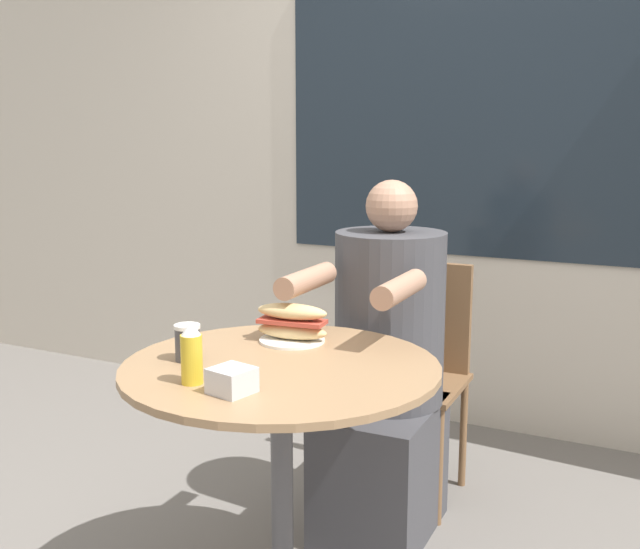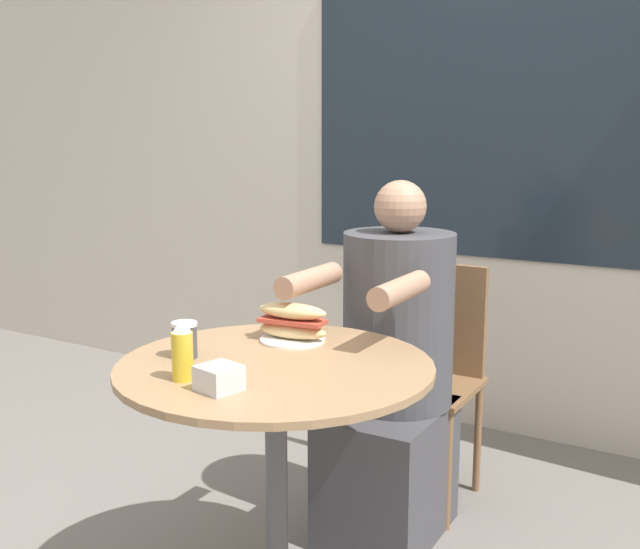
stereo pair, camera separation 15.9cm
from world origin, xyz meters
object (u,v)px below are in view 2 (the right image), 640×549
Objects in this scene: cafe_table at (276,432)px; diner_chair at (432,358)px; drink_cup at (185,340)px; condiment_bottle at (182,351)px; seated_diner at (392,385)px; sandwich_on_plate at (292,324)px.

diner_chair is at bearing 87.23° from cafe_table.
drink_cup is 0.19m from condiment_bottle.
sandwich_on_plate is at bearing 71.41° from seated_diner.
cafe_table is 0.37m from condiment_bottle.
seated_diner reaches higher than diner_chair.
cafe_table is at bearing 83.90° from seated_diner.
cafe_table is 0.70× the size of seated_diner.
seated_diner is 0.81m from drink_cup.
drink_cup is (-0.16, -0.29, -0.00)m from sandwich_on_plate.
diner_chair is at bearing 74.95° from drink_cup.
condiment_bottle is at bearing -94.72° from sandwich_on_plate.
seated_diner is 0.52m from sandwich_on_plate.
condiment_bottle is (-0.04, -0.43, 0.02)m from sandwich_on_plate.
seated_diner reaches higher than cafe_table.
sandwich_on_plate is (-0.12, -0.76, 0.28)m from diner_chair.
diner_chair reaches higher than drink_cup.
diner_chair is 0.82m from sandwich_on_plate.
condiment_bottle reaches higher than cafe_table.
seated_diner is at bearing 85.36° from cafe_table.
cafe_table is 5.43× the size of condiment_bottle.
condiment_bottle is at bearing -50.42° from drink_cup.
cafe_table is at bearing 85.77° from diner_chair.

